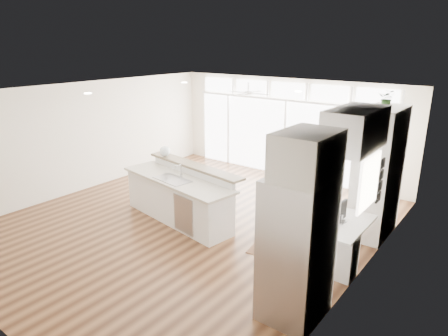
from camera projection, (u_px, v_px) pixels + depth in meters
The scene contains 23 objects.
floor at pixel (191, 222), 8.41m from camera, with size 7.00×8.00×0.02m, color #442615.
ceiling at pixel (188, 92), 7.59m from camera, with size 7.00×8.00×0.02m, color silver.
wall_back at pixel (287, 128), 11.03m from camera, with size 7.00×0.04×2.70m, color white.
wall_left at pixel (86, 136), 10.03m from camera, with size 0.04×8.00×2.70m, color white.
wall_right at pixel (364, 201), 5.98m from camera, with size 0.04×8.00×2.70m, color white.
glass_wall at pixel (285, 139), 11.08m from camera, with size 5.80×0.06×2.08m, color white.
transom_row at pixel (288, 90), 10.67m from camera, with size 5.90×0.06×0.40m, color white.
desk_window at pixel (369, 182), 6.17m from camera, with size 0.04×0.85×0.85m, color silver.
ceiling_fan at pixel (248, 89), 10.07m from camera, with size 1.16×1.16×0.32m, color white.
recessed_lights at pixel (195, 92), 7.75m from camera, with size 3.40×3.00×0.02m, color white.
oven_cabinet at pixel (378, 173), 7.56m from camera, with size 0.64×1.20×2.50m, color white.
desk_nook at pixel (342, 244), 6.71m from camera, with size 0.72×1.30×0.76m, color white.
upper_cabinets at pixel (356, 129), 6.09m from camera, with size 0.64×1.30×0.64m, color white.
refrigerator at pixel (297, 249), 5.28m from camera, with size 0.76×0.90×2.00m, color #A4A4A8.
fridge_cabinet at pixel (307, 155), 4.86m from camera, with size 0.64×0.90×0.60m, color white.
framed_photos at pixel (380, 181), 6.68m from camera, with size 0.06×0.22×0.80m, color black.
kitchen_island at pixel (177, 195), 8.34m from camera, with size 2.85×1.07×1.13m, color white.
rug at pixel (272, 251), 7.23m from camera, with size 0.79×0.57×0.01m, color #3A1F12.
office_chair at pixel (302, 212), 7.78m from camera, with size 0.47×0.43×0.90m, color black.
fishbowl at pixel (165, 151), 9.05m from camera, with size 0.23×0.23×0.23m, color silver.
monitor at pixel (340, 212), 6.59m from camera, with size 0.07×0.44×0.37m, color black.
keyboard at pixel (329, 219), 6.74m from camera, with size 0.12×0.33×0.02m, color silver.
potted_plant at pixel (387, 100), 7.15m from camera, with size 0.28×0.31×0.24m, color #356129.
Camera 1 is at (5.20, -5.68, 3.62)m, focal length 32.00 mm.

